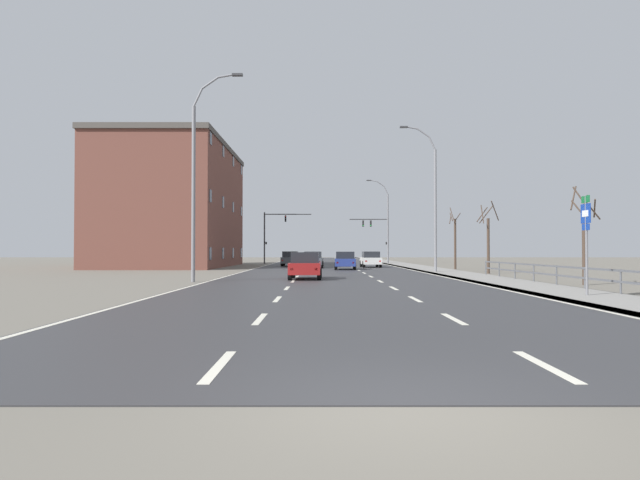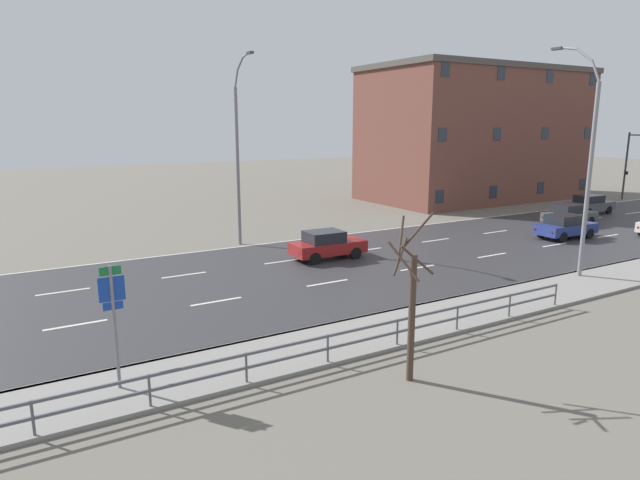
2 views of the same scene
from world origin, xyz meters
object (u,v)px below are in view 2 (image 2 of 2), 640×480
Objects in this scene: highway_sign at (114,312)px; car_distant at (565,226)px; car_near_left at (590,204)px; brick_building at (475,134)px; traffic_signal_left at (638,156)px; car_far_left at (569,214)px; car_far_right at (327,244)px; street_lamp_left_bank at (238,156)px; street_lamp_midground at (587,167)px.

highway_sign reaches higher than car_distant.
car_near_left is 13.32m from brick_building.
brick_building is (-12.09, -1.19, 5.48)m from car_near_left.
traffic_signal_left reaches higher than car_far_left.
street_lamp_left_bank is at bearing -153.27° from car_far_right.
highway_sign is at bearing -87.40° from street_lamp_midground.
street_lamp_midground is at bearing -56.13° from car_near_left.
car_near_left is (-11.44, 18.00, -4.50)m from street_lamp_midground.
traffic_signal_left is at bearing 116.12° from street_lamp_midground.
car_far_left and car_far_right have the same top height.
brick_building is at bearing 122.72° from highway_sign.
brick_building is (-14.57, 4.94, 5.48)m from car_far_left.
traffic_signal_left is 23.20m from car_distant.
highway_sign reaches higher than car_far_right.
traffic_signal_left reaches higher than car_near_left.
car_near_left is (-12.41, 39.31, -1.51)m from highway_sign.
car_far_right is (5.70, 2.75, -4.62)m from street_lamp_left_bank.
traffic_signal_left is 1.57× the size of car_near_left.
brick_building is at bearing 107.12° from street_lamp_left_bank.
street_lamp_midground reaches higher than car_near_left.
car_far_left and car_distant have the same top height.
street_lamp_midground is 1.68× the size of traffic_signal_left.
highway_sign reaches higher than car_far_left.
car_far_right is at bearing 128.53° from highway_sign.
street_lamp_midground is at bearing 37.39° from street_lamp_left_bank.
car_far_right is at bearing -136.79° from street_lamp_midground.
traffic_signal_left is at bearing 98.64° from car_far_right.
street_lamp_midground is at bearing -35.55° from brick_building.
highway_sign is (0.97, -21.31, -2.99)m from street_lamp_midground.
car_far_right is (-3.03, -16.13, 0.00)m from car_distant.
car_near_left and car_distant have the same top height.
traffic_signal_left reaches higher than car_far_right.
brick_building reaches higher than car_far_left.
street_lamp_midground is 2.63× the size of car_near_left.
car_far_right is at bearing -98.45° from car_distant.
car_near_left is at bearing 83.38° from street_lamp_left_bank.
car_far_right is (5.06, -37.59, -3.51)m from traffic_signal_left.
highway_sign is 34.67m from car_far_left.
brick_building is at bearing 163.64° from car_far_left.
highway_sign is at bearing -70.98° from car_far_left.
brick_building is (-9.31, -12.18, 1.97)m from traffic_signal_left.
street_lamp_midground is at bearing 44.19° from car_far_right.
car_far_right is 0.19× the size of brick_building.
car_near_left is at bearing 107.52° from highway_sign.
car_distant is (-6.12, 7.53, -4.50)m from street_lamp_midground.
car_distant is at bearing -69.32° from traffic_signal_left.
car_distant is 20.48m from brick_building.
car_distant and car_far_right have the same top height.
brick_building is (-14.38, 25.41, 5.48)m from car_far_right.
traffic_signal_left is 15.46m from brick_building.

